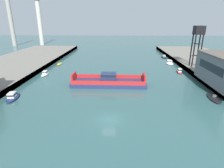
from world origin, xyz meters
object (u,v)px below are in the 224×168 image
Objects in this scene: moored_boat_near_right at (59,64)px; smokestack_distant_a at (11,19)px; moored_boat_upstream_a at (164,57)px; moored_boat_near_left at (45,73)px; chain_ferry at (109,82)px; moored_boat_mid_left at (13,96)px; moored_boat_mid_right at (179,71)px; moored_boat_far_right at (214,98)px; moored_boat_far_left at (169,62)px; smokestack_distant_b at (39,21)px; crane_tower at (198,35)px.

smokestack_distant_a is at bearing 131.35° from moored_boat_near_right.
moored_boat_near_left is at bearing -145.85° from moored_boat_upstream_a.
chain_ferry reaches higher than moored_boat_upstream_a.
chain_ferry reaches higher than moored_boat_near_left.
moored_boat_mid_right is at bearing 28.15° from moored_boat_mid_left.
moored_boat_near_left is 0.93× the size of moored_boat_near_right.
moored_boat_mid_left reaches higher than moored_boat_near_left.
moored_boat_mid_right is 22.48m from moored_boat_far_right.
moored_boat_near_right is at bearing 131.01° from chain_ferry.
moored_boat_far_left is 0.25× the size of smokestack_distant_b.
moored_boat_upstream_a is at bearing 88.29° from moored_boat_mid_right.
moored_boat_far_right is at bearing -21.41° from moored_boat_near_left.
smokestack_distant_a reaches higher than moored_boat_upstream_a.
moored_boat_upstream_a is at bearing -23.06° from smokestack_distant_a.
crane_tower is 120.56m from smokestack_distant_a.
moored_boat_near_right is 0.98× the size of moored_boat_mid_left.
moored_boat_upstream_a is at bearing 34.15° from moored_boat_near_left.
smokestack_distant_a is at bearing 156.94° from moored_boat_upstream_a.
moored_boat_upstream_a is at bearing 18.96° from moored_boat_near_right.
moored_boat_far_left is (45.80, 18.82, 0.02)m from moored_boat_near_left.
crane_tower is 110.55m from smokestack_distant_b.
moored_boat_near_right is at bearing 144.05° from moored_boat_far_right.
moored_boat_near_right is 77.85m from smokestack_distant_a.
moored_boat_far_right is 0.20× the size of smokestack_distant_b.
moored_boat_near_right is 0.73× the size of moored_boat_far_left.
moored_boat_mid_left is (0.33, -35.36, 0.37)m from moored_boat_near_right.
moored_boat_far_right is 1.13× the size of moored_boat_upstream_a.
moored_boat_near_left is 49.52m from moored_boat_far_left.
moored_boat_far_right is at bearing -43.18° from smokestack_distant_a.
smokestack_distant_a reaches higher than smokestack_distant_b.
moored_boat_upstream_a is 26.83m from crane_tower.
moored_boat_upstream_a is at bearing 59.13° from chain_ferry.
chain_ferry is 3.40× the size of moored_boat_mid_left.
moored_boat_far_right is 0.46× the size of crane_tower.
chain_ferry is 4.00× the size of moored_boat_mid_right.
smokestack_distant_b reaches higher than moored_boat_upstream_a.
smokestack_distant_b is (-84.51, 71.12, 4.61)m from crane_tower.
moored_boat_far_right is at bearing 2.10° from moored_boat_mid_left.
crane_tower is at bearing 28.47° from moored_boat_mid_left.
crane_tower is at bearing 78.79° from moored_boat_far_right.
moored_boat_far_right is 126.60m from smokestack_distant_b.
moored_boat_far_right is (46.10, 1.69, -0.34)m from moored_boat_mid_left.
moored_boat_mid_left is 46.13m from moored_boat_far_right.
moored_boat_near_left is 0.86× the size of moored_boat_far_right.
moored_boat_mid_right reaches higher than moored_boat_far_left.
chain_ferry is 47.72m from moored_boat_upstream_a.
smokestack_distant_b is (-79.34, 97.24, 16.70)m from moored_boat_far_right.
crane_tower is (51.28, 27.81, 11.76)m from moored_boat_mid_left.
crane_tower reaches higher than moored_boat_far_left.
smokestack_distant_b is at bearing 148.95° from moored_boat_upstream_a.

